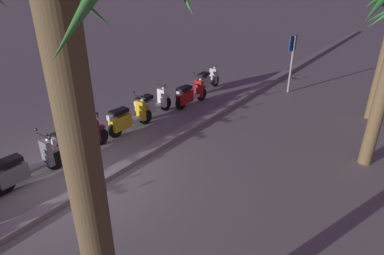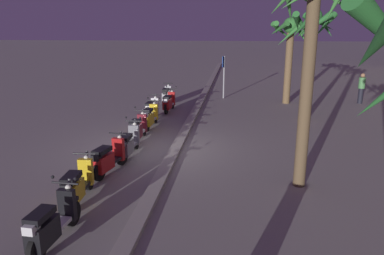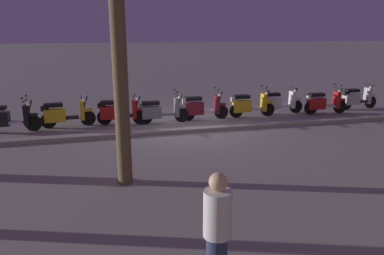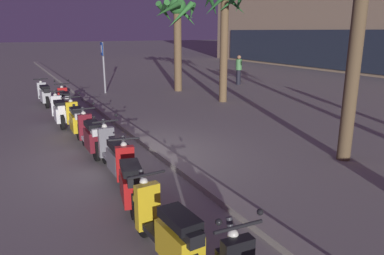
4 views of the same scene
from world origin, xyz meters
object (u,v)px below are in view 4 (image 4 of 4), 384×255
(scooter_maroon_second_in_line, at_px, (91,136))
(scooter_white_mid_front, at_px, (59,112))
(scooter_yellow_mid_centre, at_px, (76,120))
(scooter_red_gap_after_mid, at_px, (129,180))
(scooter_yellow_mid_rear, at_px, (168,232))
(scooter_grey_lead_nearest, at_px, (114,155))
(palm_tree_far_corner, at_px, (177,21))
(crossing_sign, at_px, (103,62))
(scooter_silver_tail_end, at_px, (44,95))
(palm_tree_near_sign, at_px, (224,13))
(scooter_red_last_in_row, at_px, (65,102))
(pedestrian_strolling_near_curb, at_px, (239,69))

(scooter_maroon_second_in_line, bearing_deg, scooter_white_mid_front, -175.70)
(scooter_white_mid_front, xyz_separation_m, scooter_maroon_second_in_line, (3.24, 0.24, 0.01))
(scooter_yellow_mid_centre, distance_m, scooter_maroon_second_in_line, 1.88)
(scooter_red_gap_after_mid, height_order, scooter_yellow_mid_rear, same)
(scooter_grey_lead_nearest, xyz_separation_m, palm_tree_far_corner, (-9.37, 5.97, 2.92))
(scooter_grey_lead_nearest, bearing_deg, palm_tree_far_corner, 147.49)
(scooter_white_mid_front, xyz_separation_m, crossing_sign, (-5.58, 2.92, 1.05))
(scooter_grey_lead_nearest, xyz_separation_m, scooter_yellow_mid_rear, (3.26, -0.26, 0.01))
(scooter_maroon_second_in_line, height_order, palm_tree_far_corner, palm_tree_far_corner)
(scooter_white_mid_front, bearing_deg, scooter_yellow_mid_centre, 10.09)
(scooter_silver_tail_end, bearing_deg, scooter_yellow_mid_rear, 0.70)
(scooter_grey_lead_nearest, height_order, palm_tree_far_corner, palm_tree_far_corner)
(scooter_yellow_mid_rear, bearing_deg, crossing_sign, 168.39)
(scooter_grey_lead_nearest, bearing_deg, palm_tree_near_sign, 132.56)
(scooter_red_last_in_row, xyz_separation_m, scooter_white_mid_front, (1.69, -0.44, 0.00))
(scooter_silver_tail_end, relative_size, crossing_sign, 0.73)
(scooter_maroon_second_in_line, xyz_separation_m, pedestrian_strolling_near_curb, (-8.21, 10.06, 0.39))
(scooter_silver_tail_end, distance_m, palm_tree_far_corner, 7.07)
(scooter_maroon_second_in_line, bearing_deg, crossing_sign, 163.15)
(pedestrian_strolling_near_curb, bearing_deg, scooter_yellow_mid_rear, -38.06)
(scooter_silver_tail_end, bearing_deg, scooter_white_mid_front, 0.47)
(scooter_yellow_mid_rear, distance_m, palm_tree_far_corner, 14.37)
(pedestrian_strolling_near_curb, bearing_deg, scooter_yellow_mid_centre, -57.84)
(scooter_red_gap_after_mid, bearing_deg, scooter_white_mid_front, -178.08)
(scooter_maroon_second_in_line, bearing_deg, scooter_red_last_in_row, 177.71)
(scooter_red_last_in_row, distance_m, scooter_white_mid_front, 1.75)
(palm_tree_near_sign, distance_m, palm_tree_far_corner, 3.52)
(palm_tree_far_corner, xyz_separation_m, pedestrian_strolling_near_curb, (-0.40, 3.97, -2.51))
(scooter_white_mid_front, relative_size, palm_tree_near_sign, 0.37)
(scooter_red_gap_after_mid, relative_size, crossing_sign, 0.73)
(scooter_red_last_in_row, distance_m, scooter_yellow_mid_rear, 9.75)
(scooter_white_mid_front, relative_size, scooter_maroon_second_in_line, 0.99)
(scooter_white_mid_front, bearing_deg, pedestrian_strolling_near_curb, 115.74)
(scooter_yellow_mid_centre, bearing_deg, palm_tree_far_corner, 134.21)
(crossing_sign, bearing_deg, palm_tree_near_sign, 40.67)
(scooter_silver_tail_end, distance_m, scooter_white_mid_front, 3.60)
(scooter_white_mid_front, height_order, scooter_maroon_second_in_line, scooter_maroon_second_in_line)
(palm_tree_far_corner, bearing_deg, scooter_white_mid_front, -54.21)
(scooter_red_last_in_row, xyz_separation_m, scooter_grey_lead_nearest, (6.49, -0.07, -0.01))
(scooter_yellow_mid_centre, bearing_deg, scooter_maroon_second_in_line, 0.04)
(scooter_yellow_mid_centre, distance_m, palm_tree_near_sign, 7.66)
(scooter_yellow_mid_rear, relative_size, pedestrian_strolling_near_curb, 1.12)
(scooter_silver_tail_end, bearing_deg, scooter_red_gap_after_mid, 1.39)
(pedestrian_strolling_near_curb, bearing_deg, scooter_grey_lead_nearest, -45.50)
(scooter_yellow_mid_centre, relative_size, palm_tree_far_corner, 0.40)
(scooter_silver_tail_end, relative_size, scooter_maroon_second_in_line, 0.97)
(scooter_silver_tail_end, xyz_separation_m, scooter_red_gap_after_mid, (9.83, 0.24, -0.00))
(scooter_maroon_second_in_line, relative_size, scooter_grey_lead_nearest, 0.99)
(scooter_white_mid_front, height_order, palm_tree_far_corner, palm_tree_far_corner)
(palm_tree_near_sign, bearing_deg, scooter_yellow_mid_rear, -36.10)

